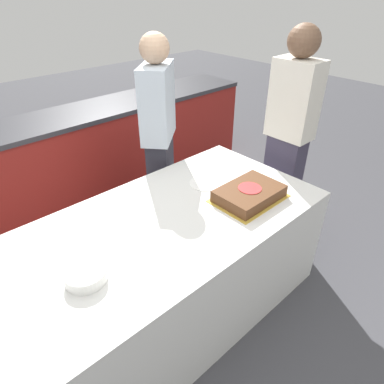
% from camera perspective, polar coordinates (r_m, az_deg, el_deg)
% --- Properties ---
extents(ground_plane, '(14.00, 14.00, 0.00)m').
position_cam_1_polar(ground_plane, '(2.47, -5.77, -19.68)').
color(ground_plane, '#424247').
extents(back_counter, '(4.40, 0.58, 0.92)m').
position_cam_1_polar(back_counter, '(3.32, -23.11, 3.08)').
color(back_counter, maroon).
rests_on(back_counter, ground_plane).
extents(dining_table, '(2.17, 1.00, 0.75)m').
position_cam_1_polar(dining_table, '(2.19, -6.31, -13.62)').
color(dining_table, silver).
rests_on(dining_table, ground_plane).
extents(cake, '(0.45, 0.33, 0.08)m').
position_cam_1_polar(cake, '(2.17, 9.52, -0.27)').
color(cake, gold).
rests_on(cake, dining_table).
extents(plate_stack, '(0.19, 0.19, 0.06)m').
position_cam_1_polar(plate_stack, '(1.69, -17.30, -13.10)').
color(plate_stack, white).
rests_on(plate_stack, dining_table).
extents(side_plate_near_cake, '(0.21, 0.21, 0.00)m').
position_cam_1_polar(side_plate_near_cake, '(2.32, 2.21, 1.51)').
color(side_plate_near_cake, white).
rests_on(side_plate_near_cake, dining_table).
extents(person_cutting_cake, '(0.44, 0.42, 1.63)m').
position_cam_1_polar(person_cutting_cake, '(2.71, -5.44, 8.42)').
color(person_cutting_cake, '#282833').
rests_on(person_cutting_cake, ground_plane).
extents(person_seated_right, '(0.22, 0.32, 1.69)m').
position_cam_1_polar(person_seated_right, '(2.71, 15.74, 8.50)').
color(person_seated_right, '#383347').
rests_on(person_seated_right, ground_plane).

